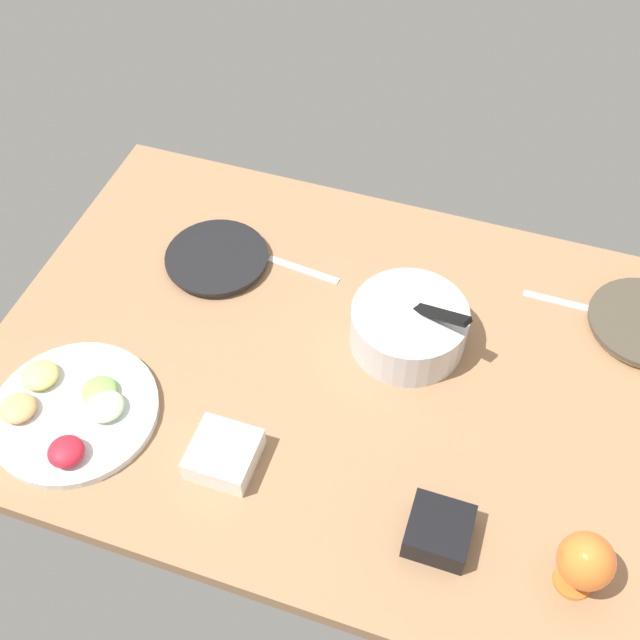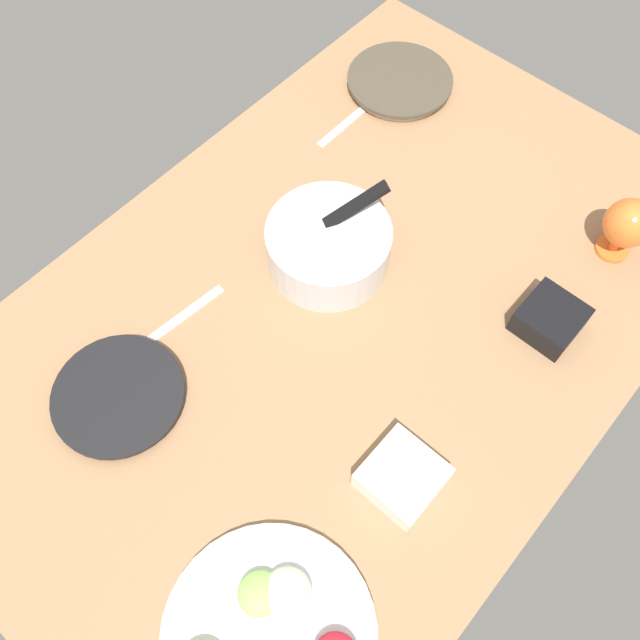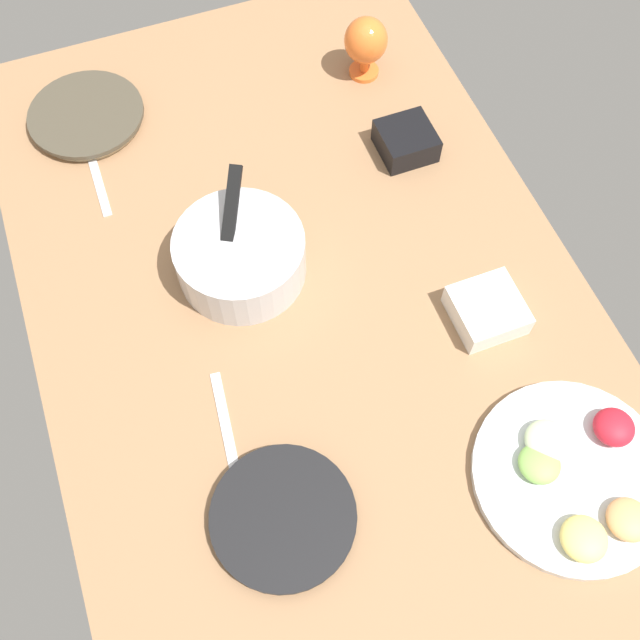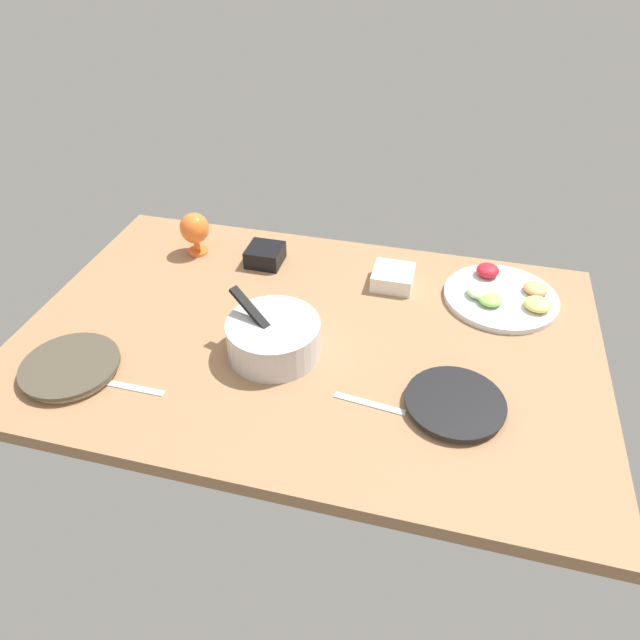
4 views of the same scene
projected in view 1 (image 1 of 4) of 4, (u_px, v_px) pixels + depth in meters
ground_plane at (364, 373)px, 166.41cm from camera, size 160.00×104.00×4.00cm
dinner_plate_left at (217, 259)px, 183.17cm from camera, size 24.29×24.29×2.34cm
mixing_bowl at (409, 325)px, 165.14cm from camera, size 25.34×24.88×16.73cm
fruit_platter at (72, 410)px, 156.33cm from camera, size 33.88×33.88×5.56cm
hurricane_glass_orange at (585, 562)px, 129.17cm from camera, size 9.61×9.61×14.46cm
square_bowl_white at (224, 453)px, 148.72cm from camera, size 12.44×12.44×5.20cm
square_bowl_black at (439, 530)px, 138.63cm from camera, size 11.22×11.22×5.77cm
fork_by_left_plate at (303, 269)px, 182.26cm from camera, size 18.09×3.73×0.60cm
fork_by_right_plate at (563, 302)px, 175.94cm from camera, size 18.01×1.92×0.60cm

